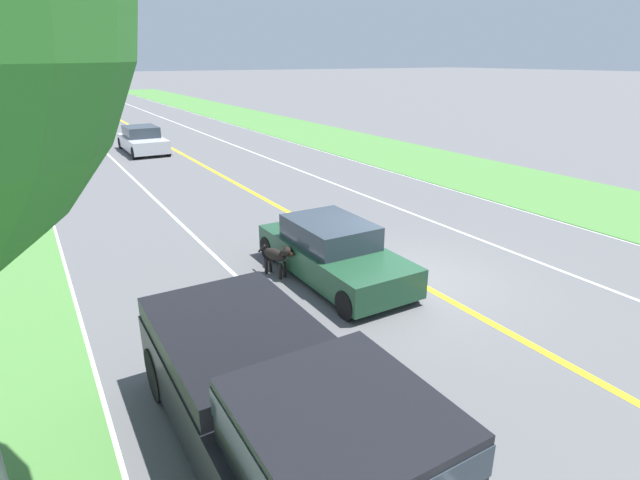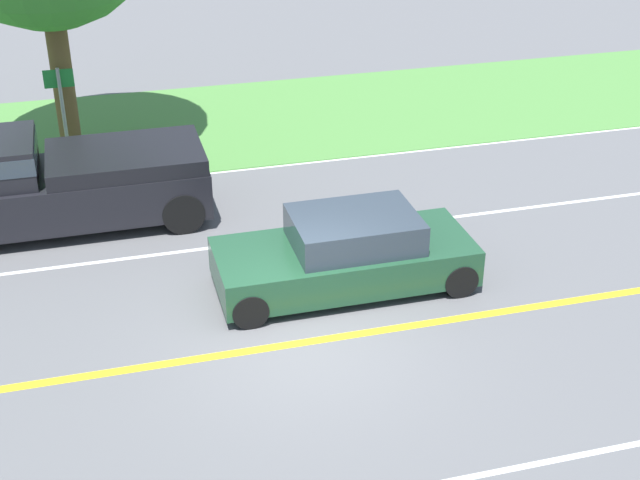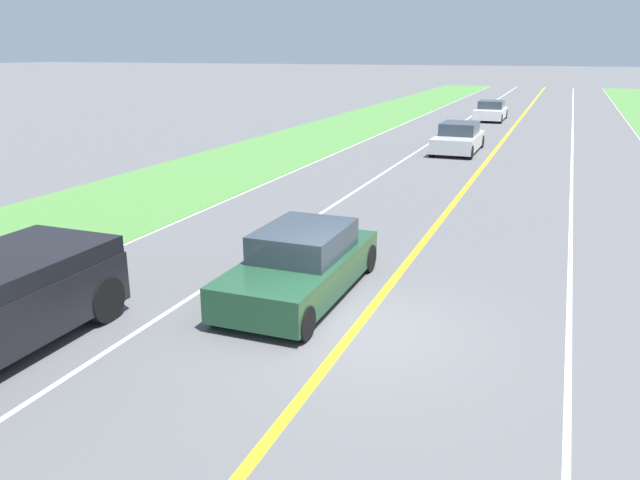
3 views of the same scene
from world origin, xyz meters
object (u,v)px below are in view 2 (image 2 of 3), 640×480
Objects in this scene: dog at (363,226)px; street_sign at (62,106)px; ego_car at (346,254)px; pickup_truck at (56,180)px.

street_sign reaches higher than dog.
street_sign reaches higher than ego_car.
ego_car is 0.84× the size of pickup_truck.
ego_car is at bearing -127.83° from pickup_truck.
pickup_truck is at bearing 45.61° from dog.
street_sign is at bearing -4.72° from pickup_truck.
pickup_truck is 2.25× the size of street_sign.
dog is 0.49× the size of street_sign.
pickup_truck is (3.72, 4.79, 0.35)m from ego_car.
dog is 0.22× the size of pickup_truck.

